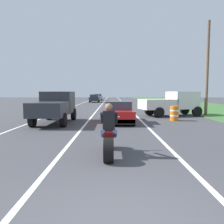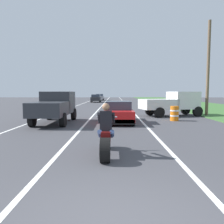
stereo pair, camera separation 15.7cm
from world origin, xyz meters
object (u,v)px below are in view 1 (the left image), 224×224
construction_barrel_nearest (173,113)px  pickup_truck_right_shoulder_white (171,102)px  sports_car_red (118,113)px  distant_car_further_ahead (97,97)px  pickup_truck_left_lane_dark_grey (54,106)px  motorcycle_with_rider (108,137)px  distant_car_far_ahead (93,98)px

construction_barrel_nearest → pickup_truck_right_shoulder_white: bearing=77.7°
construction_barrel_nearest → sports_car_red: bearing=-167.8°
sports_car_red → distant_car_further_ahead: bearing=95.4°
sports_car_red → pickup_truck_right_shoulder_white: bearing=41.4°
pickup_truck_left_lane_dark_grey → pickup_truck_right_shoulder_white: size_ratio=0.93×
motorcycle_with_rider → distant_car_further_ahead: bearing=93.9°
motorcycle_with_rider → sports_car_red: size_ratio=0.51×
motorcycle_with_rider → distant_car_far_ahead: (-3.25, 36.47, 0.18)m
motorcycle_with_rider → pickup_truck_left_lane_dark_grey: size_ratio=0.46×
motorcycle_with_rider → distant_car_far_ahead: 36.61m
sports_car_red → distant_car_further_ahead: (-3.68, 38.79, 0.14)m
pickup_truck_left_lane_dark_grey → distant_car_far_ahead: bearing=89.5°
pickup_truck_left_lane_dark_grey → distant_car_further_ahead: pickup_truck_left_lane_dark_grey is taller
sports_car_red → construction_barrel_nearest: size_ratio=4.30×
construction_barrel_nearest → distant_car_further_ahead: 38.70m
distant_car_far_ahead → sports_car_red: bearing=-82.5°
motorcycle_with_rider → sports_car_red: motorcycle_with_rider is taller
sports_car_red → pickup_truck_left_lane_dark_grey: 4.06m
motorcycle_with_rider → construction_barrel_nearest: bearing=63.2°
pickup_truck_left_lane_dark_grey → distant_car_far_ahead: size_ratio=1.20×
pickup_truck_right_shoulder_white → distant_car_further_ahead: pickup_truck_right_shoulder_white is taller
pickup_truck_right_shoulder_white → distant_car_far_ahead: 26.06m
motorcycle_with_rider → pickup_truck_right_shoulder_white: size_ratio=0.43×
pickup_truck_right_shoulder_white → construction_barrel_nearest: size_ratio=5.14×
distant_car_far_ahead → distant_car_further_ahead: (0.09, 10.10, 0.00)m
pickup_truck_right_shoulder_white → construction_barrel_nearest: pickup_truck_right_shoulder_white is taller
sports_car_red → distant_car_far_ahead: distant_car_far_ahead is taller
distant_car_far_ahead → pickup_truck_left_lane_dark_grey: bearing=-90.5°
pickup_truck_left_lane_dark_grey → distant_car_further_ahead: size_ratio=1.20×
motorcycle_with_rider → construction_barrel_nearest: motorcycle_with_rider is taller
distant_car_further_ahead → pickup_truck_right_shoulder_white: bearing=-76.8°
sports_car_red → pickup_truck_left_lane_dark_grey: size_ratio=0.90×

